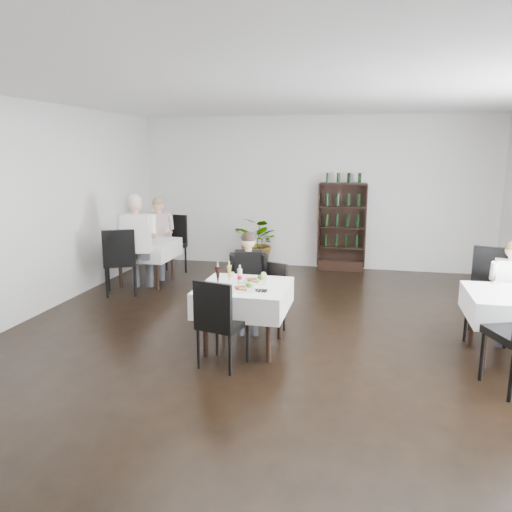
{
  "coord_description": "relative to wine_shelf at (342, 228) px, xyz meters",
  "views": [
    {
      "loc": [
        1.07,
        -5.48,
        2.3
      ],
      "look_at": [
        -0.2,
        0.2,
        1.08
      ],
      "focal_mm": 35.0,
      "sensor_mm": 36.0,
      "label": 1
    }
  ],
  "objects": [
    {
      "name": "main_chair_near",
      "position": [
        -1.02,
        -4.94,
        -0.28
      ],
      "size": [
        0.55,
        0.55,
        0.99
      ],
      "color": "black",
      "rests_on": "ground"
    },
    {
      "name": "left_chair_far",
      "position": [
        -3.16,
        -0.98,
        -0.21
      ],
      "size": [
        0.6,
        0.61,
        1.12
      ],
      "color": "black",
      "rests_on": "ground"
    },
    {
      "name": "room_shell",
      "position": [
        -0.6,
        -4.31,
        0.65
      ],
      "size": [
        9.0,
        9.0,
        9.0
      ],
      "color": "black",
      "rests_on": "ground"
    },
    {
      "name": "plate_near",
      "position": [
        -0.85,
        -4.53,
        -0.06
      ],
      "size": [
        0.33,
        0.33,
        0.08
      ],
      "color": "white",
      "rests_on": "main_table"
    },
    {
      "name": "left_chair_near",
      "position": [
        -3.4,
        -2.6,
        -0.22
      ],
      "size": [
        0.67,
        0.67,
        1.1
      ],
      "color": "black",
      "rests_on": "ground"
    },
    {
      "name": "left_table",
      "position": [
        -3.3,
        -1.81,
        -0.23
      ],
      "size": [
        0.98,
        0.98,
        0.77
      ],
      "color": "black",
      "rests_on": "ground"
    },
    {
      "name": "plate_far",
      "position": [
        -0.8,
        -4.15,
        -0.06
      ],
      "size": [
        0.31,
        0.31,
        0.09
      ],
      "color": "white",
      "rests_on": "main_table"
    },
    {
      "name": "diner_left_near",
      "position": [
        -3.19,
        -2.35,
        0.1
      ],
      "size": [
        0.68,
        0.73,
        1.64
      ],
      "color": "#3F3F47",
      "rests_on": "ground"
    },
    {
      "name": "diner_left_far",
      "position": [
        -3.29,
        -1.29,
        0.01
      ],
      "size": [
        0.6,
        0.62,
        1.48
      ],
      "color": "#3F3F47",
      "rests_on": "ground"
    },
    {
      "name": "main_chair_far",
      "position": [
        -0.73,
        -3.67,
        -0.34
      ],
      "size": [
        0.54,
        0.54,
        0.89
      ],
      "color": "black",
      "rests_on": "ground"
    },
    {
      "name": "main_table",
      "position": [
        -0.9,
        -4.31,
        -0.23
      ],
      "size": [
        1.03,
        1.03,
        0.77
      ],
      "color": "black",
      "rests_on": "ground"
    },
    {
      "name": "pilsner_lager",
      "position": [
        -1.1,
        -4.24,
        0.03
      ],
      "size": [
        0.06,
        0.06,
        0.26
      ],
      "color": "gold",
      "rests_on": "main_table"
    },
    {
      "name": "potted_tree",
      "position": [
        -1.64,
        -0.14,
        -0.33
      ],
      "size": [
        1.16,
        1.09,
        1.03
      ],
      "primitive_type": "imported",
      "rotation": [
        0.0,
        0.0,
        -0.39
      ],
      "color": "#24511C",
      "rests_on": "ground"
    },
    {
      "name": "wine_shelf",
      "position": [
        0.0,
        0.0,
        0.0
      ],
      "size": [
        0.9,
        0.28,
        1.75
      ],
      "color": "black",
      "rests_on": "ground"
    },
    {
      "name": "coke_bottle",
      "position": [
        -0.96,
        -4.27,
        0.02
      ],
      "size": [
        0.06,
        0.06,
        0.23
      ],
      "color": "silver",
      "rests_on": "main_table"
    },
    {
      "name": "diner_right_far",
      "position": [
        2.21,
        -3.39,
        -0.12
      ],
      "size": [
        0.49,
        0.5,
        1.25
      ],
      "color": "#3F3F47",
      "rests_on": "ground"
    },
    {
      "name": "napkin_cutlery",
      "position": [
        -0.66,
        -4.52,
        -0.07
      ],
      "size": [
        0.16,
        0.17,
        0.02
      ],
      "color": "black",
      "rests_on": "main_table"
    },
    {
      "name": "diner_main",
      "position": [
        -1.0,
        -3.68,
        -0.1
      ],
      "size": [
        0.53,
        0.55,
        1.29
      ],
      "color": "#3F3F47",
      "rests_on": "ground"
    },
    {
      "name": "right_chair_far",
      "position": [
        2.03,
        -3.3,
        -0.2
      ],
      "size": [
        0.65,
        0.65,
        1.13
      ],
      "color": "black",
      "rests_on": "ground"
    },
    {
      "name": "pilsner_dark",
      "position": [
        -1.19,
        -4.41,
        0.04
      ],
      "size": [
        0.07,
        0.07,
        0.29
      ],
      "color": "black",
      "rests_on": "main_table"
    }
  ]
}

